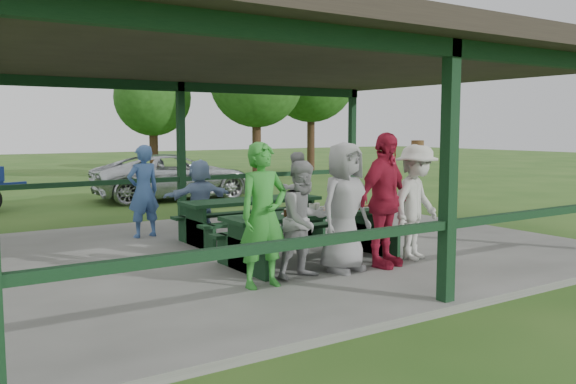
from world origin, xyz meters
TOP-DOWN VIEW (x-y plane):
  - ground at (0.00, 0.00)m, footprint 90.00×90.00m
  - concrete_slab at (0.00, 0.00)m, footprint 10.00×8.00m
  - pavilion_structure at (0.00, 0.00)m, footprint 10.60×8.60m
  - picnic_table_near at (-0.10, -1.20)m, footprint 2.72×1.39m
  - picnic_table_far at (0.05, 0.80)m, footprint 2.56×1.39m
  - table_setting at (0.05, -1.16)m, footprint 2.27×0.45m
  - contestant_green at (-1.45, -2.08)m, footprint 0.67×0.44m
  - contestant_grey_left at (-0.75, -1.99)m, footprint 0.82×0.66m
  - contestant_grey_mid at (-0.06, -1.98)m, footprint 0.98×0.74m
  - contestant_red at (0.60, -2.06)m, footprint 1.23×0.78m
  - contestant_white_fedora at (1.35, -1.96)m, footprint 1.29×0.98m
  - spectator_lblue at (-0.57, 1.66)m, footprint 1.35×0.46m
  - spectator_blue at (-1.46, 2.19)m, footprint 0.67×0.48m
  - spectator_grey at (1.61, 1.71)m, footprint 0.81×0.67m
  - pickup_truck at (1.78, 8.37)m, footprint 5.02×2.67m
  - tree_mid at (3.97, 15.81)m, footprint 3.17×3.17m
  - tree_right at (7.31, 12.99)m, footprint 3.79×3.79m
  - tree_far_right at (11.51, 15.06)m, footprint 4.24×4.24m

SIDE VIEW (x-z plane):
  - ground at x=0.00m, z-range 0.00..0.00m
  - concrete_slab at x=0.00m, z-range 0.00..0.10m
  - picnic_table_far at x=0.05m, z-range 0.20..0.95m
  - picnic_table_near at x=-0.10m, z-range 0.20..0.95m
  - pickup_truck at x=1.78m, z-range 0.00..1.34m
  - spectator_lblue at x=-0.57m, z-range 0.10..1.54m
  - spectator_grey at x=1.61m, z-range 0.10..1.63m
  - table_setting at x=0.05m, z-range 0.83..0.93m
  - contestant_grey_left at x=-0.75m, z-range 0.10..1.68m
  - spectator_blue at x=-1.46m, z-range 0.10..1.81m
  - contestant_white_fedora at x=1.35m, z-range 0.08..1.90m
  - contestant_grey_mid at x=-0.06m, z-range 0.10..1.92m
  - contestant_green at x=-1.45m, z-range 0.10..1.94m
  - contestant_red at x=0.60m, z-range 0.10..2.05m
  - pavilion_structure at x=0.00m, z-range 1.55..4.79m
  - tree_mid at x=3.97m, z-range 0.87..5.82m
  - tree_right at x=7.31m, z-range 1.05..6.97m
  - tree_far_right at x=11.51m, z-range 1.18..7.79m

